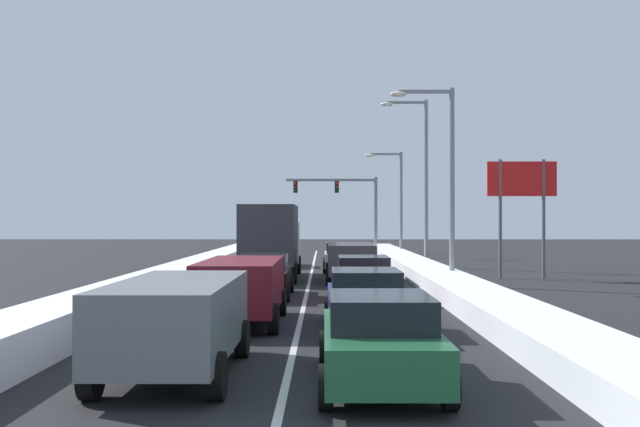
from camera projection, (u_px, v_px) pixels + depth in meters
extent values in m
plane|color=black|center=(307.00, 292.00, 26.93)|extent=(139.45, 139.45, 0.00)
cube|color=silver|center=(310.00, 280.00, 32.29)|extent=(0.14, 59.00, 0.01)
cube|color=white|center=(428.00, 273.00, 32.26)|extent=(1.90, 59.00, 0.63)
cube|color=white|center=(192.00, 271.00, 32.32)|extent=(1.67, 59.00, 0.85)
cube|color=#1E5633|center=(379.00, 347.00, 11.87)|extent=(1.82, 4.50, 0.70)
cube|color=black|center=(380.00, 312.00, 11.73)|extent=(1.64, 2.20, 0.55)
cube|color=red|center=(341.00, 367.00, 9.68)|extent=(0.24, 0.08, 0.14)
cube|color=red|center=(443.00, 367.00, 9.67)|extent=(0.24, 0.08, 0.14)
cylinder|color=black|center=(325.00, 348.00, 13.42)|extent=(0.22, 0.66, 0.66)
cylinder|color=black|center=(421.00, 348.00, 13.41)|extent=(0.22, 0.66, 0.66)
cylinder|color=black|center=(326.00, 387.00, 10.32)|extent=(0.22, 0.66, 0.66)
cylinder|color=black|center=(450.00, 387.00, 10.31)|extent=(0.22, 0.66, 0.66)
cube|color=navy|center=(365.00, 305.00, 17.67)|extent=(1.82, 4.50, 0.70)
cube|color=black|center=(366.00, 281.00, 17.52)|extent=(1.64, 2.20, 0.55)
cube|color=red|center=(339.00, 312.00, 15.47)|extent=(0.24, 0.08, 0.14)
cube|color=red|center=(403.00, 312.00, 15.47)|extent=(0.24, 0.08, 0.14)
cylinder|color=black|center=(329.00, 309.00, 19.22)|extent=(0.22, 0.66, 0.66)
cylinder|color=black|center=(395.00, 309.00, 19.21)|extent=(0.22, 0.66, 0.66)
cylinder|color=black|center=(330.00, 327.00, 16.12)|extent=(0.22, 0.66, 0.66)
cylinder|color=black|center=(409.00, 327.00, 16.11)|extent=(0.22, 0.66, 0.66)
cube|color=maroon|center=(363.00, 282.00, 24.00)|extent=(1.82, 4.50, 0.70)
cube|color=black|center=(363.00, 264.00, 23.86)|extent=(1.64, 2.20, 0.55)
cube|color=red|center=(344.00, 285.00, 21.81)|extent=(0.24, 0.08, 0.14)
cube|color=red|center=(390.00, 285.00, 21.80)|extent=(0.24, 0.08, 0.14)
cylinder|color=black|center=(335.00, 287.00, 25.55)|extent=(0.22, 0.66, 0.66)
cylinder|color=black|center=(386.00, 287.00, 25.54)|extent=(0.22, 0.66, 0.66)
cylinder|color=black|center=(337.00, 296.00, 22.45)|extent=(0.22, 0.66, 0.66)
cylinder|color=black|center=(394.00, 296.00, 22.44)|extent=(0.22, 0.66, 0.66)
cube|color=#38383D|center=(351.00, 258.00, 31.19)|extent=(1.95, 4.90, 1.25)
cube|color=black|center=(353.00, 255.00, 28.78)|extent=(1.56, 0.06, 0.55)
cube|color=red|center=(333.00, 264.00, 28.79)|extent=(0.20, 0.08, 0.28)
cube|color=red|center=(372.00, 264.00, 28.78)|extent=(0.20, 0.08, 0.28)
cylinder|color=black|center=(328.00, 271.00, 32.89)|extent=(0.25, 0.74, 0.74)
cylinder|color=black|center=(370.00, 271.00, 32.88)|extent=(0.25, 0.74, 0.74)
cylinder|color=black|center=(329.00, 277.00, 29.49)|extent=(0.25, 0.74, 0.74)
cylinder|color=black|center=(375.00, 277.00, 29.48)|extent=(0.25, 0.74, 0.74)
cube|color=silver|center=(342.00, 259.00, 37.68)|extent=(1.82, 4.50, 0.70)
cube|color=black|center=(342.00, 248.00, 37.53)|extent=(1.64, 2.20, 0.55)
cube|color=red|center=(329.00, 259.00, 35.48)|extent=(0.24, 0.08, 0.14)
cube|color=red|center=(357.00, 259.00, 35.47)|extent=(0.24, 0.08, 0.14)
cylinder|color=black|center=(325.00, 263.00, 39.23)|extent=(0.22, 0.66, 0.66)
cylinder|color=black|center=(358.00, 263.00, 39.22)|extent=(0.22, 0.66, 0.66)
cylinder|color=black|center=(325.00, 267.00, 36.13)|extent=(0.22, 0.66, 0.66)
cylinder|color=black|center=(361.00, 267.00, 36.12)|extent=(0.22, 0.66, 0.66)
cube|color=slate|center=(177.00, 316.00, 12.59)|extent=(1.95, 4.90, 1.25)
cube|color=black|center=(142.00, 320.00, 10.18)|extent=(1.56, 0.06, 0.55)
cube|color=red|center=(87.00, 346.00, 10.19)|extent=(0.20, 0.08, 0.28)
cube|color=red|center=(197.00, 346.00, 10.19)|extent=(0.20, 0.08, 0.28)
cylinder|color=black|center=(146.00, 338.00, 14.29)|extent=(0.25, 0.74, 0.74)
cylinder|color=black|center=(242.00, 339.00, 14.28)|extent=(0.25, 0.74, 0.74)
cylinder|color=black|center=(91.00, 376.00, 10.89)|extent=(0.25, 0.74, 0.74)
cylinder|color=black|center=(217.00, 376.00, 10.88)|extent=(0.25, 0.74, 0.74)
cube|color=maroon|center=(241.00, 284.00, 18.81)|extent=(1.95, 4.90, 1.25)
cube|color=black|center=(229.00, 281.00, 16.40)|extent=(1.56, 0.06, 0.55)
cube|color=red|center=(195.00, 298.00, 16.41)|extent=(0.20, 0.08, 0.28)
cube|color=red|center=(263.00, 298.00, 16.40)|extent=(0.20, 0.08, 0.28)
cylinder|color=black|center=(215.00, 302.00, 20.51)|extent=(0.25, 0.74, 0.74)
cylinder|color=black|center=(282.00, 302.00, 20.50)|extent=(0.25, 0.74, 0.74)
cylinder|color=black|center=(193.00, 319.00, 17.11)|extent=(0.25, 0.74, 0.74)
cylinder|color=black|center=(273.00, 319.00, 17.10)|extent=(0.25, 0.74, 0.74)
cube|color=black|center=(263.00, 279.00, 25.29)|extent=(1.82, 4.50, 0.70)
cube|color=black|center=(263.00, 262.00, 25.15)|extent=(1.64, 2.20, 0.55)
cube|color=red|center=(236.00, 281.00, 23.10)|extent=(0.24, 0.08, 0.14)
cube|color=red|center=(279.00, 281.00, 23.09)|extent=(0.24, 0.08, 0.14)
cylinder|color=black|center=(243.00, 284.00, 26.85)|extent=(0.22, 0.66, 0.66)
cylinder|color=black|center=(291.00, 284.00, 26.84)|extent=(0.22, 0.66, 0.66)
cylinder|color=black|center=(233.00, 292.00, 23.75)|extent=(0.22, 0.66, 0.66)
cylinder|color=black|center=(286.00, 292.00, 23.74)|extent=(0.22, 0.66, 0.66)
cube|color=#937F60|center=(275.00, 243.00, 35.57)|extent=(2.35, 2.20, 2.00)
cube|color=#333338|center=(270.00, 234.00, 31.98)|extent=(2.35, 5.00, 2.60)
cylinder|color=black|center=(253.00, 265.00, 35.87)|extent=(0.28, 0.92, 0.92)
cylinder|color=black|center=(298.00, 265.00, 35.86)|extent=(0.28, 0.92, 0.92)
cylinder|color=black|center=(240.00, 273.00, 30.47)|extent=(0.28, 0.92, 0.92)
cylinder|color=black|center=(293.00, 273.00, 30.46)|extent=(0.28, 0.92, 0.92)
cube|color=#B7BABF|center=(279.00, 256.00, 41.47)|extent=(1.82, 4.50, 0.70)
cube|color=black|center=(279.00, 245.00, 41.33)|extent=(1.64, 2.20, 0.55)
cube|color=red|center=(264.00, 255.00, 39.28)|extent=(0.24, 0.08, 0.14)
cube|color=red|center=(289.00, 255.00, 39.27)|extent=(0.24, 0.08, 0.14)
cylinder|color=black|center=(266.00, 259.00, 43.03)|extent=(0.22, 0.66, 0.66)
cylinder|color=black|center=(296.00, 259.00, 43.02)|extent=(0.22, 0.66, 0.66)
cylinder|color=black|center=(261.00, 262.00, 39.93)|extent=(0.22, 0.66, 0.66)
cylinder|color=black|center=(293.00, 262.00, 39.92)|extent=(0.22, 0.66, 0.66)
cylinder|color=slate|center=(376.00, 215.00, 59.10)|extent=(0.28, 0.28, 6.20)
cube|color=slate|center=(331.00, 180.00, 59.14)|extent=(7.40, 0.20, 0.20)
cube|color=black|center=(337.00, 187.00, 59.13)|extent=(0.34, 0.34, 0.95)
sphere|color=red|center=(337.00, 183.00, 58.95)|extent=(0.22, 0.22, 0.22)
sphere|color=#593F0C|center=(337.00, 187.00, 58.95)|extent=(0.22, 0.22, 0.22)
sphere|color=#0C3819|center=(337.00, 190.00, 58.95)|extent=(0.22, 0.22, 0.22)
cube|color=black|center=(296.00, 187.00, 59.15)|extent=(0.34, 0.34, 0.95)
sphere|color=red|center=(295.00, 183.00, 58.97)|extent=(0.22, 0.22, 0.22)
sphere|color=#593F0C|center=(295.00, 187.00, 58.97)|extent=(0.22, 0.22, 0.22)
sphere|color=#0C3819|center=(295.00, 190.00, 58.96)|extent=(0.22, 0.22, 0.22)
cylinder|color=gray|center=(452.00, 187.00, 29.61)|extent=(0.22, 0.22, 8.15)
cube|color=gray|center=(425.00, 92.00, 29.64)|extent=(2.20, 0.14, 0.14)
ellipsoid|color=#EAE5C6|center=(398.00, 94.00, 29.65)|extent=(0.70, 0.36, 0.24)
cylinder|color=gray|center=(426.00, 184.00, 40.33)|extent=(0.22, 0.22, 9.44)
cube|color=gray|center=(406.00, 102.00, 40.37)|extent=(2.20, 0.14, 0.14)
ellipsoid|color=#EAE5C6|center=(387.00, 104.00, 40.38)|extent=(0.70, 0.36, 0.24)
cylinder|color=gray|center=(401.00, 205.00, 51.05)|extent=(0.22, 0.22, 7.51)
cube|color=gray|center=(386.00, 154.00, 51.09)|extent=(2.20, 0.14, 0.14)
ellipsoid|color=#EAE5C6|center=(370.00, 155.00, 51.09)|extent=(0.70, 0.36, 0.24)
cylinder|color=#59595B|center=(500.00, 219.00, 33.17)|extent=(0.16, 0.16, 5.50)
cylinder|color=#59595B|center=(544.00, 219.00, 33.16)|extent=(0.16, 0.16, 5.50)
cube|color=red|center=(522.00, 179.00, 33.18)|extent=(3.20, 0.12, 1.60)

